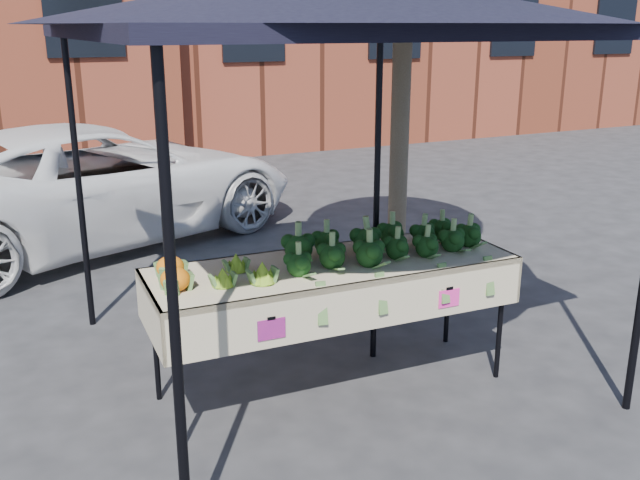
{
  "coord_description": "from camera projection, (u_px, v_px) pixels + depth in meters",
  "views": [
    {
      "loc": [
        -2.2,
        -4.01,
        2.37
      ],
      "look_at": [
        -0.24,
        0.05,
        1.0
      ],
      "focal_mm": 39.62,
      "sensor_mm": 36.0,
      "label": 1
    }
  ],
  "objects": [
    {
      "name": "ground",
      "position": [
        353.0,
        371.0,
        5.06
      ],
      "size": [
        90.0,
        90.0,
        0.0
      ],
      "primitive_type": "plane",
      "color": "#252527"
    },
    {
      "name": "table",
      "position": [
        333.0,
        327.0,
        4.7
      ],
      "size": [
        2.43,
        0.89,
        0.9
      ],
      "color": "beige",
      "rests_on": "ground"
    },
    {
      "name": "canopy",
      "position": [
        327.0,
        179.0,
        4.82
      ],
      "size": [
        3.16,
        3.16,
        2.74
      ],
      "primitive_type": null,
      "color": "black",
      "rests_on": "ground"
    },
    {
      "name": "broccoli_heap",
      "position": [
        380.0,
        238.0,
        4.71
      ],
      "size": [
        1.51,
        0.54,
        0.22
      ],
      "primitive_type": "ellipsoid",
      "color": "black",
      "rests_on": "table"
    },
    {
      "name": "romanesco_cluster",
      "position": [
        236.0,
        265.0,
        4.25
      ],
      "size": [
        0.4,
        0.44,
        0.17
      ],
      "primitive_type": "ellipsoid",
      "color": "#7CA82B",
      "rests_on": "table"
    },
    {
      "name": "cauliflower_pair",
      "position": [
        173.0,
        272.0,
        4.17
      ],
      "size": [
        0.2,
        0.4,
        0.15
      ],
      "primitive_type": "ellipsoid",
      "color": "orange",
      "rests_on": "table"
    },
    {
      "name": "vehicle",
      "position": [
        79.0,
        22.0,
        7.48
      ],
      "size": [
        2.01,
        2.55,
        4.82
      ],
      "primitive_type": "imported",
      "rotation": [
        0.0,
        0.0,
        1.92
      ],
      "color": "white",
      "rests_on": "ground"
    },
    {
      "name": "street_tree",
      "position": [
        402.0,
        50.0,
        5.47
      ],
      "size": [
        2.22,
        2.22,
        4.38
      ],
      "primitive_type": null,
      "color": "#1E4C14",
      "rests_on": "ground"
    }
  ]
}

